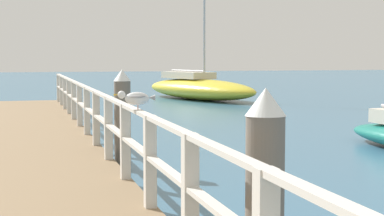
# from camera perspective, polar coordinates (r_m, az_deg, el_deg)

# --- Properties ---
(pier_deck) EXTENTS (2.61, 23.94, 0.35)m
(pier_deck) POSITION_cam_1_polar(r_m,az_deg,el_deg) (11.27, -14.88, -4.40)
(pier_deck) COLOR #846B4C
(pier_deck) RESTS_ON ground_plane
(pier_railing) EXTENTS (0.12, 22.46, 0.97)m
(pier_railing) POSITION_cam_1_polar(r_m,az_deg,el_deg) (11.25, -8.72, -0.31)
(pier_railing) COLOR beige
(pier_railing) RESTS_ON pier_deck
(dock_piling_near) EXTENTS (0.29, 0.29, 1.71)m
(dock_piling_near) POSITION_cam_1_polar(r_m,az_deg,el_deg) (4.57, 6.63, -8.84)
(dock_piling_near) COLOR #6B6056
(dock_piling_near) RESTS_ON ground_plane
(dock_piling_far) EXTENTS (0.29, 0.29, 1.71)m
(dock_piling_far) POSITION_cam_1_polar(r_m,az_deg,el_deg) (10.74, -6.34, -1.01)
(dock_piling_far) COLOR #6B6056
(dock_piling_far) RESTS_ON ground_plane
(seagull_foreground) EXTENTS (0.48, 0.21, 0.21)m
(seagull_foreground) POSITION_cam_1_polar(r_m,az_deg,el_deg) (7.22, -5.10, 0.94)
(seagull_foreground) COLOR white
(seagull_foreground) RESTS_ON pier_railing
(boat_1) EXTENTS (4.54, 7.81, 8.85)m
(boat_1) POSITION_cam_1_polar(r_m,az_deg,el_deg) (28.11, 0.61, 1.84)
(boat_1) COLOR gold
(boat_1) RESTS_ON ground_plane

